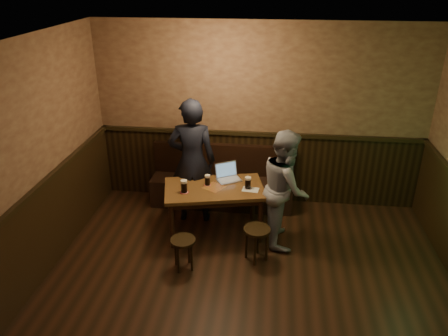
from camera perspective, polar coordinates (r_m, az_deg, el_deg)
room at (r=4.22m, az=2.77°, el=-7.54°), size 5.04×6.04×2.84m
bench at (r=6.90m, az=-0.27°, el=-2.34°), size 2.20×0.50×0.95m
pub_table at (r=6.01m, az=-1.28°, el=-3.34°), size 1.48×1.05×0.72m
stool_left at (r=5.49m, az=-5.36°, el=-9.98°), size 0.41×0.41×0.42m
stool_right at (r=5.61m, az=4.31°, el=-8.69°), size 0.37×0.37×0.46m
pint_left at (r=5.82m, az=-5.24°, el=-2.39°), size 0.12×0.12×0.18m
pint_mid at (r=5.99m, az=-2.18°, el=-1.58°), size 0.10×0.10×0.15m
pint_right at (r=5.91m, az=3.13°, el=-1.93°), size 0.11×0.11×0.17m
laptop at (r=6.17m, az=0.48°, el=-0.95°), size 0.41×0.39×0.23m
menu at (r=5.91m, az=3.48°, el=-2.83°), size 0.24×0.17×0.00m
person_suit at (r=6.25m, az=-4.18°, el=0.85°), size 0.72×0.52×1.86m
person_grey at (r=5.83m, az=8.02°, el=-2.57°), size 0.67×0.83×1.60m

